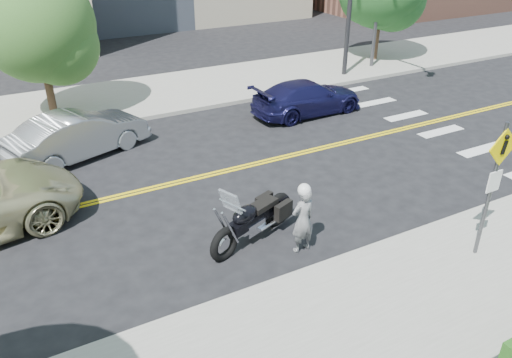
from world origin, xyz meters
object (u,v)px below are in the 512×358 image
object	(u,v)px
motorcyclist	(303,218)
motorcycle	(253,210)
pedestrian_sign	(494,178)
parked_car_silver	(79,135)
parked_car_blue	(307,97)

from	to	relation	value
motorcyclist	motorcycle	world-z (taller)	motorcyclist
pedestrian_sign	parked_car_silver	size ratio (longest dim) A/B	0.70
pedestrian_sign	motorcyclist	xyz separation A→B (m)	(-3.14, 2.04, -1.13)
parked_car_blue	motorcycle	bearing A→B (deg)	136.37
parked_car_silver	motorcyclist	bearing A→B (deg)	-175.74
parked_car_silver	motorcycle	bearing A→B (deg)	-178.32
motorcyclist	motorcycle	size ratio (longest dim) A/B	0.65
pedestrian_sign	parked_car_blue	size ratio (longest dim) A/B	0.70
pedestrian_sign	motorcyclist	size ratio (longest dim) A/B	1.80
motorcycle	parked_car_blue	size ratio (longest dim) A/B	0.60
parked_car_blue	parked_car_silver	bearing A→B (deg)	86.82
motorcycle	parked_car_silver	distance (m)	6.94
motorcycle	parked_car_blue	xyz separation A→B (m)	(5.59, 6.26, -0.16)
motorcycle	parked_car_silver	bearing A→B (deg)	90.53
motorcycle	pedestrian_sign	bearing A→B (deg)	-58.12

